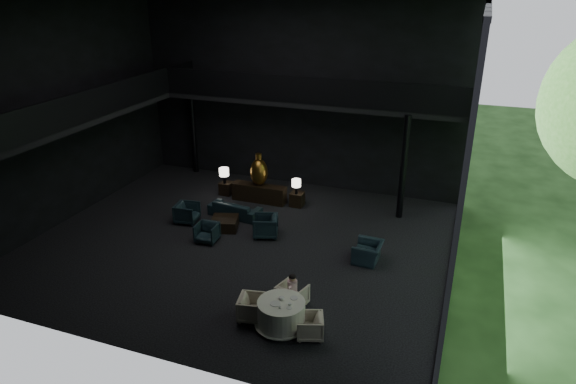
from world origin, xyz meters
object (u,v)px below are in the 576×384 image
(console, at_px, (259,193))
(lounge_armchair_east, at_px, (265,224))
(table_lamp_right, at_px, (296,184))
(window_armchair, at_px, (368,250))
(lounge_armchair_south, at_px, (207,232))
(dining_table, at_px, (281,316))
(side_table_right, at_px, (297,199))
(coffee_table, at_px, (225,223))
(side_table_left, at_px, (226,188))
(table_lamp_left, at_px, (224,173))
(dining_chair_north, at_px, (292,295))
(sofa, at_px, (235,207))
(dining_chair_west, at_px, (253,307))
(dining_chair_east, at_px, (310,326))
(lounge_armchair_west, at_px, (187,211))
(bronze_urn, at_px, (259,172))
(child, at_px, (292,284))

(console, xyz_separation_m, lounge_armchair_east, (1.41, -2.74, 0.12))
(table_lamp_right, bearing_deg, window_armchair, -41.90)
(lounge_armchair_south, bearing_deg, dining_table, -43.62)
(console, distance_m, side_table_right, 1.61)
(window_armchair, bearing_deg, coffee_table, -93.64)
(lounge_armchair_east, bearing_deg, table_lamp_right, 157.87)
(side_table_left, height_order, lounge_armchair_south, lounge_armchair_south)
(side_table_left, height_order, side_table_right, side_table_right)
(coffee_table, bearing_deg, table_lamp_left, 116.48)
(dining_table, bearing_deg, dining_chair_north, 92.28)
(sofa, xyz_separation_m, dining_chair_west, (3.24, -5.66, -0.03))
(lounge_armchair_south, height_order, dining_chair_east, lounge_armchair_south)
(side_table_left, height_order, dining_chair_north, dining_chair_north)
(side_table_left, xyz_separation_m, lounge_armchair_west, (-0.17, -2.90, 0.16))
(side_table_right, relative_size, dining_chair_east, 0.93)
(console, xyz_separation_m, coffee_table, (-0.21, -2.71, -0.15))
(window_armchair, bearing_deg, bronze_urn, -120.40)
(console, bearing_deg, window_armchair, -31.78)
(sofa, bearing_deg, dining_chair_east, 136.32)
(console, bearing_deg, bronze_urn, 90.00)
(side_table_right, bearing_deg, dining_chair_west, -79.87)
(side_table_left, xyz_separation_m, dining_chair_north, (5.31, -6.54, 0.09))
(side_table_left, distance_m, table_lamp_right, 3.29)
(lounge_armchair_south, height_order, coffee_table, lounge_armchair_south)
(sofa, distance_m, lounge_armchair_east, 2.07)
(side_table_right, relative_size, sofa, 0.28)
(table_lamp_right, distance_m, coffee_table, 3.36)
(bronze_urn, distance_m, side_table_left, 1.90)
(console, bearing_deg, child, -59.74)
(table_lamp_left, relative_size, dining_table, 0.47)
(table_lamp_left, relative_size, window_armchair, 0.73)
(coffee_table, height_order, child, child)
(lounge_armchair_west, height_order, dining_chair_west, lounge_armchair_west)
(table_lamp_right, distance_m, lounge_armchair_south, 4.32)
(sofa, height_order, dining_table, sofa)
(table_lamp_right, bearing_deg, lounge_armchair_east, -93.99)
(sofa, relative_size, child, 3.36)
(window_armchair, height_order, dining_chair_east, window_armchair)
(dining_chair_east, bearing_deg, window_armchair, 152.79)
(side_table_left, height_order, table_lamp_left, table_lamp_left)
(lounge_armchair_west, xyz_separation_m, lounge_armchair_south, (1.43, -1.10, -0.08))
(bronze_urn, xyz_separation_m, window_armchair, (5.18, -3.23, -0.87))
(side_table_left, relative_size, table_lamp_right, 0.88)
(window_armchair, xyz_separation_m, dining_chair_north, (-1.46, -3.14, -0.05))
(console, relative_size, sofa, 1.13)
(console, xyz_separation_m, table_lamp_left, (-1.60, 0.07, 0.66))
(side_table_left, bearing_deg, lounge_armchair_west, -93.39)
(table_lamp_left, bearing_deg, dining_chair_east, -50.59)
(window_armchair, bearing_deg, side_table_left, -115.10)
(dining_table, xyz_separation_m, dining_chair_east, (0.83, -0.14, -0.02))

